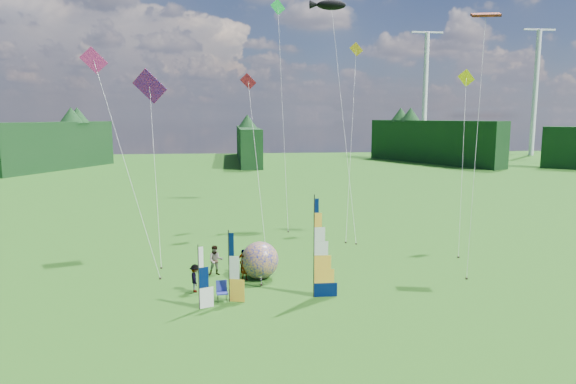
{
  "coord_description": "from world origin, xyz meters",
  "views": [
    {
      "loc": [
        -4.23,
        -23.65,
        9.64
      ],
      "look_at": [
        -1.0,
        4.0,
        5.5
      ],
      "focal_mm": 32.0,
      "sensor_mm": 36.0,
      "label": 1
    }
  ],
  "objects": [
    {
      "name": "small_kite_green",
      "position": [
        0.7,
        22.7,
        10.6
      ],
      "size": [
        4.77,
        12.13,
        21.21
      ],
      "primitive_type": null,
      "rotation": [
        0.0,
        0.0,
        0.19
      ],
      "color": "#16D04E",
      "rests_on": "ground"
    },
    {
      "name": "camp_chair",
      "position": [
        -4.67,
        2.35,
        0.54
      ],
      "size": [
        0.68,
        0.68,
        1.08
      ],
      "primitive_type": null,
      "rotation": [
        0.0,
        0.0,
        0.11
      ],
      "color": "navy",
      "rests_on": "ground"
    },
    {
      "name": "bol_inflatable",
      "position": [
        -2.46,
        5.98,
        1.12
      ],
      "size": [
        2.97,
        2.97,
        2.23
      ],
      "primitive_type": "sphere",
      "rotation": [
        0.0,
        0.0,
        0.43
      ],
      "color": "navy",
      "rests_on": "ground"
    },
    {
      "name": "small_kite_orange",
      "position": [
        6.03,
        18.47,
        8.31
      ],
      "size": [
        5.95,
        11.73,
        16.63
      ],
      "primitive_type": null,
      "rotation": [
        0.0,
        0.0,
        -0.1
      ],
      "color": "#FFAE1D",
      "rests_on": "ground"
    },
    {
      "name": "kite_whale",
      "position": [
        5.6,
        20.25,
        10.93
      ],
      "size": [
        7.06,
        17.55,
        21.87
      ],
      "primitive_type": null,
      "rotation": [
        0.0,
        0.0,
        -0.19
      ],
      "color": "black",
      "rests_on": "ground"
    },
    {
      "name": "spectator_d",
      "position": [
        -3.42,
        7.09,
        0.75
      ],
      "size": [
        0.92,
        0.83,
        1.51
      ],
      "primitive_type": "imported",
      "rotation": [
        0.0,
        0.0,
        2.47
      ],
      "color": "#66594C",
      "rests_on": "ground"
    },
    {
      "name": "feather_banner_main",
      "position": [
        0.2,
        2.41,
        2.69
      ],
      "size": [
        1.45,
        0.13,
        5.37
      ],
      "primitive_type": null,
      "rotation": [
        0.0,
        0.0,
        -0.02
      ],
      "color": "#031242",
      "rests_on": "ground"
    },
    {
      "name": "side_banner_far",
      "position": [
        -5.79,
        1.37,
        1.61
      ],
      "size": [
        0.92,
        0.45,
        3.22
      ],
      "primitive_type": null,
      "rotation": [
        0.0,
        0.0,
        0.38
      ],
      "color": "white",
      "rests_on": "ground"
    },
    {
      "name": "small_kite_yellow",
      "position": [
        12.87,
        12.15,
        6.86
      ],
      "size": [
        5.67,
        9.04,
        13.72
      ],
      "primitive_type": null,
      "rotation": [
        0.0,
        0.0,
        -0.04
      ],
      "color": "yellow",
      "rests_on": "ground"
    },
    {
      "name": "kite_parafoil",
      "position": [
        11.52,
        7.5,
        9.14
      ],
      "size": [
        10.62,
        12.04,
        18.27
      ],
      "primitive_type": null,
      "rotation": [
        0.0,
        0.0,
        -0.41
      ],
      "color": "red",
      "rests_on": "ground"
    },
    {
      "name": "ground",
      "position": [
        0.0,
        0.0,
        0.0
      ],
      "size": [
        220.0,
        220.0,
        0.0
      ],
      "primitive_type": "plane",
      "color": "#3B671D",
      "rests_on": "ground"
    },
    {
      "name": "small_kite_red",
      "position": [
        -2.07,
        16.05,
        6.85
      ],
      "size": [
        4.94,
        12.28,
        13.69
      ],
      "primitive_type": null,
      "rotation": [
        0.0,
        0.0,
        -0.16
      ],
      "color": "red",
      "rests_on": "ground"
    },
    {
      "name": "spectator_c",
      "position": [
        -6.16,
        4.01,
        0.78
      ],
      "size": [
        0.49,
        1.04,
        1.55
      ],
      "primitive_type": "imported",
      "rotation": [
        0.0,
        0.0,
        1.69
      ],
      "color": "#66594C",
      "rests_on": "ground"
    },
    {
      "name": "turbine_right",
      "position": [
        45.0,
        102.0,
        15.0
      ],
      "size": [
        8.0,
        1.2,
        30.0
      ],
      "primitive_type": null,
      "color": "silver",
      "rests_on": "ground"
    },
    {
      "name": "kite_rainbow_delta",
      "position": [
        -9.24,
        12.22,
        6.97
      ],
      "size": [
        7.82,
        12.28,
        13.94
      ],
      "primitive_type": null,
      "rotation": [
        0.0,
        0.0,
        -0.21
      ],
      "color": "red",
      "rests_on": "ground"
    },
    {
      "name": "small_kite_pink",
      "position": [
        -10.72,
        9.65,
        7.4
      ],
      "size": [
        8.82,
        10.21,
        14.79
      ],
      "primitive_type": null,
      "rotation": [
        0.0,
        0.0,
        0.14
      ],
      "color": "#C7247A",
      "rests_on": "ground"
    },
    {
      "name": "spectator_a",
      "position": [
        -3.37,
        5.7,
        0.78
      ],
      "size": [
        0.68,
        0.64,
        1.56
      ],
      "primitive_type": "imported",
      "rotation": [
        0.0,
        0.0,
        0.62
      ],
      "color": "#66594C",
      "rests_on": "ground"
    },
    {
      "name": "treeline_ring",
      "position": [
        0.0,
        0.0,
        4.0
      ],
      "size": [
        210.0,
        210.0,
        8.0
      ],
      "primitive_type": null,
      "color": "#153517",
      "rests_on": "ground"
    },
    {
      "name": "side_banner_left",
      "position": [
        -4.29,
        2.28,
        1.85
      ],
      "size": [
        1.01,
        0.36,
        3.7
      ],
      "primitive_type": null,
      "rotation": [
        0.0,
        0.0,
        -0.26
      ],
      "color": "yellow",
      "rests_on": "ground"
    },
    {
      "name": "spectator_b",
      "position": [
        -5.11,
        6.92,
        0.92
      ],
      "size": [
        0.92,
        0.5,
        1.85
      ],
      "primitive_type": "imported",
      "rotation": [
        0.0,
        0.0,
        0.06
      ],
      "color": "#66594C",
      "rests_on": "ground"
    },
    {
      "name": "turbine_left",
      "position": [
        70.0,
        95.0,
        15.0
      ],
      "size": [
        8.0,
        1.2,
        30.0
      ],
      "primitive_type": null,
      "color": "silver",
      "rests_on": "ground"
    }
  ]
}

